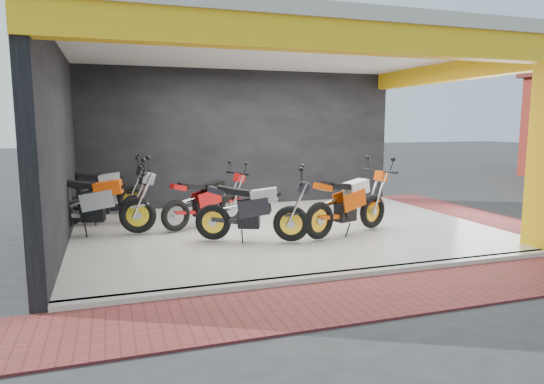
# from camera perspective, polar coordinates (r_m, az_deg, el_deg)

# --- Properties ---
(ground) EXTENTS (80.00, 80.00, 0.00)m
(ground) POSITION_cam_1_polar(r_m,az_deg,el_deg) (7.98, 6.31, -7.80)
(ground) COLOR #2D2D30
(ground) RESTS_ON ground
(showroom_floor) EXTENTS (8.00, 6.00, 0.10)m
(showroom_floor) POSITION_cam_1_polar(r_m,az_deg,el_deg) (9.76, 1.36, -4.49)
(showroom_floor) COLOR silver
(showroom_floor) RESTS_ON ground
(showroom_ceiling) EXTENTS (8.40, 6.40, 0.20)m
(showroom_ceiling) POSITION_cam_1_polar(r_m,az_deg,el_deg) (9.63, 1.44, 16.60)
(showroom_ceiling) COLOR beige
(showroom_ceiling) RESTS_ON corner_column
(back_wall) EXTENTS (8.20, 0.20, 3.50)m
(back_wall) POSITION_cam_1_polar(r_m,az_deg,el_deg) (12.49, -3.50, 6.14)
(back_wall) COLOR black
(back_wall) RESTS_ON ground
(left_wall) EXTENTS (0.20, 6.20, 3.50)m
(left_wall) POSITION_cam_1_polar(r_m,az_deg,el_deg) (9.00, -24.05, 4.67)
(left_wall) COLOR black
(left_wall) RESTS_ON ground
(header_beam_front) EXTENTS (8.40, 0.30, 0.40)m
(header_beam_front) POSITION_cam_1_polar(r_m,az_deg,el_deg) (6.87, 10.44, 17.35)
(header_beam_front) COLOR yellow
(header_beam_front) RESTS_ON corner_column
(header_beam_right) EXTENTS (0.30, 6.40, 0.40)m
(header_beam_right) POSITION_cam_1_polar(r_m,az_deg,el_deg) (11.57, 20.91, 13.15)
(header_beam_right) COLOR yellow
(header_beam_right) RESTS_ON corner_column
(floor_kerb) EXTENTS (8.00, 0.20, 0.10)m
(floor_kerb) POSITION_cam_1_polar(r_m,az_deg,el_deg) (7.09, 9.83, -9.50)
(floor_kerb) COLOR silver
(floor_kerb) RESTS_ON ground
(paver_front) EXTENTS (9.00, 1.40, 0.03)m
(paver_front) POSITION_cam_1_polar(r_m,az_deg,el_deg) (6.47, 13.18, -11.69)
(paver_front) COLOR maroon
(paver_front) RESTS_ON ground
(paver_right) EXTENTS (1.40, 7.00, 0.03)m
(paver_right) POSITION_cam_1_polar(r_m,az_deg,el_deg) (12.23, 23.03, -2.72)
(paver_right) COLOR maroon
(paver_right) RESTS_ON ground
(moto_hero) EXTENTS (2.40, 1.56, 1.38)m
(moto_hero) POSITION_cam_1_polar(r_m,az_deg,el_deg) (9.67, 11.78, -0.33)
(moto_hero) COLOR #E44B09
(moto_hero) RESTS_ON showroom_floor
(moto_row_a) EXTENTS (2.27, 1.58, 1.31)m
(moto_row_a) POSITION_cam_1_polar(r_m,az_deg,el_deg) (8.41, 2.28, -1.67)
(moto_row_a) COLOR black
(moto_row_a) RESTS_ON showroom_floor
(moto_row_b) EXTENTS (2.18, 1.48, 1.25)m
(moto_row_b) POSITION_cam_1_polar(r_m,az_deg,el_deg) (10.11, -4.80, -0.19)
(moto_row_b) COLOR #B41314
(moto_row_b) RESTS_ON showroom_floor
(moto_row_c) EXTENTS (2.42, 1.29, 1.41)m
(moto_row_c) POSITION_cam_1_polar(r_m,az_deg,el_deg) (9.36, -15.60, -0.65)
(moto_row_c) COLOR #9EA1A6
(moto_row_c) RESTS_ON showroom_floor
(moto_row_d) EXTENTS (2.04, 1.01, 1.20)m
(moto_row_d) POSITION_cam_1_polar(r_m,az_deg,el_deg) (10.43, -15.90, -0.37)
(moto_row_d) COLOR black
(moto_row_d) RESTS_ON showroom_floor
(moto_row_e) EXTENTS (2.21, 1.05, 1.30)m
(moto_row_e) POSITION_cam_1_polar(r_m,az_deg,el_deg) (11.55, -16.19, 0.69)
(moto_row_e) COLOR black
(moto_row_e) RESTS_ON showroom_floor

